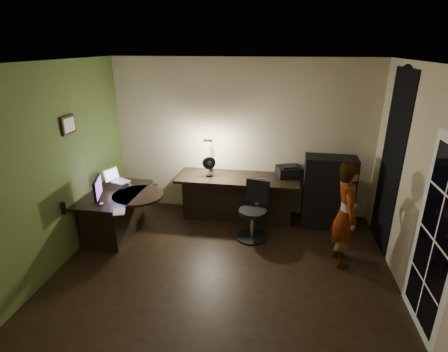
# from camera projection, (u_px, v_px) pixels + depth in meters

# --- Properties ---
(floor) EXTENTS (4.50, 4.00, 0.01)m
(floor) POSITION_uv_depth(u_px,v_px,m) (223.00, 274.00, 4.69)
(floor) COLOR black
(floor) RESTS_ON ground
(ceiling) EXTENTS (4.50, 4.00, 0.01)m
(ceiling) POSITION_uv_depth(u_px,v_px,m) (222.00, 62.00, 3.73)
(ceiling) COLOR silver
(ceiling) RESTS_ON floor
(wall_back) EXTENTS (4.50, 0.01, 2.70)m
(wall_back) POSITION_uv_depth(u_px,v_px,m) (241.00, 138.00, 6.06)
(wall_back) COLOR #BCB08C
(wall_back) RESTS_ON floor
(wall_front) EXTENTS (4.50, 0.01, 2.70)m
(wall_front) POSITION_uv_depth(u_px,v_px,m) (175.00, 287.00, 2.36)
(wall_front) COLOR #BCB08C
(wall_front) RESTS_ON floor
(wall_left) EXTENTS (0.01, 4.00, 2.70)m
(wall_left) POSITION_uv_depth(u_px,v_px,m) (52.00, 170.00, 4.54)
(wall_left) COLOR #BCB08C
(wall_left) RESTS_ON floor
(wall_right) EXTENTS (0.01, 4.00, 2.70)m
(wall_right) POSITION_uv_depth(u_px,v_px,m) (423.00, 192.00, 3.88)
(wall_right) COLOR #BCB08C
(wall_right) RESTS_ON floor
(green_wall_overlay) EXTENTS (0.00, 4.00, 2.70)m
(green_wall_overlay) POSITION_uv_depth(u_px,v_px,m) (53.00, 170.00, 4.54)
(green_wall_overlay) COLOR #465B27
(green_wall_overlay) RESTS_ON floor
(arched_doorway) EXTENTS (0.01, 0.90, 2.60)m
(arched_doorway) POSITION_uv_depth(u_px,v_px,m) (391.00, 163.00, 4.96)
(arched_doorway) COLOR black
(arched_doorway) RESTS_ON floor
(french_door) EXTENTS (0.02, 0.92, 2.10)m
(french_door) POSITION_uv_depth(u_px,v_px,m) (435.00, 241.00, 3.48)
(french_door) COLOR white
(french_door) RESTS_ON floor
(framed_picture) EXTENTS (0.04, 0.30, 0.25)m
(framed_picture) POSITION_uv_depth(u_px,v_px,m) (68.00, 125.00, 4.77)
(framed_picture) COLOR black
(framed_picture) RESTS_ON wall_left
(desk_left) EXTENTS (0.81, 1.28, 0.73)m
(desk_left) POSITION_uv_depth(u_px,v_px,m) (117.00, 214.00, 5.53)
(desk_left) COLOR black
(desk_left) RESTS_ON floor
(desk_right) EXTENTS (2.06, 0.73, 0.77)m
(desk_right) POSITION_uv_depth(u_px,v_px,m) (237.00, 198.00, 6.06)
(desk_right) COLOR black
(desk_right) RESTS_ON floor
(cabinet) EXTENTS (0.82, 0.43, 1.21)m
(cabinet) POSITION_uv_depth(u_px,v_px,m) (328.00, 192.00, 5.72)
(cabinet) COLOR black
(cabinet) RESTS_ON floor
(laptop_stand) EXTENTS (0.28, 0.25, 0.10)m
(laptop_stand) POSITION_uv_depth(u_px,v_px,m) (120.00, 184.00, 5.62)
(laptop_stand) COLOR silver
(laptop_stand) RESTS_ON desk_left
(laptop) EXTENTS (0.38, 0.37, 0.20)m
(laptop) POSITION_uv_depth(u_px,v_px,m) (119.00, 176.00, 5.56)
(laptop) COLOR silver
(laptop) RESTS_ON laptop_stand
(monitor) EXTENTS (0.22, 0.45, 0.29)m
(monitor) POSITION_uv_depth(u_px,v_px,m) (97.00, 195.00, 4.98)
(monitor) COLOR black
(monitor) RESTS_ON desk_left
(mouse) EXTENTS (0.07, 0.09, 0.03)m
(mouse) POSITION_uv_depth(u_px,v_px,m) (101.00, 204.00, 5.02)
(mouse) COLOR silver
(mouse) RESTS_ON desk_left
(phone) EXTENTS (0.08, 0.15, 0.01)m
(phone) POSITION_uv_depth(u_px,v_px,m) (154.00, 185.00, 5.70)
(phone) COLOR black
(phone) RESTS_ON desk_left
(pen) EXTENTS (0.07, 0.14, 0.01)m
(pen) POSITION_uv_depth(u_px,v_px,m) (103.00, 196.00, 5.30)
(pen) COLOR black
(pen) RESTS_ON desk_left
(speaker) EXTENTS (0.08, 0.08, 0.16)m
(speaker) POSITION_uv_depth(u_px,v_px,m) (64.00, 208.00, 4.73)
(speaker) COLOR black
(speaker) RESTS_ON desk_left
(notepad) EXTENTS (0.22, 0.25, 0.01)m
(notepad) POSITION_uv_depth(u_px,v_px,m) (119.00, 212.00, 4.80)
(notepad) COLOR silver
(notepad) RESTS_ON desk_left
(desk_fan) EXTENTS (0.25, 0.20, 0.34)m
(desk_fan) POSITION_uv_depth(u_px,v_px,m) (209.00, 166.00, 5.91)
(desk_fan) COLOR black
(desk_fan) RESTS_ON desk_right
(headphones) EXTENTS (0.19, 0.10, 0.08)m
(headphones) POSITION_uv_depth(u_px,v_px,m) (261.00, 181.00, 5.62)
(headphones) COLOR navy
(headphones) RESTS_ON desk_right
(printer) EXTENTS (0.48, 0.42, 0.18)m
(printer) POSITION_uv_depth(u_px,v_px,m) (289.00, 171.00, 5.92)
(printer) COLOR black
(printer) RESTS_ON desk_right
(desk_lamp) EXTENTS (0.23, 0.33, 0.67)m
(desk_lamp) POSITION_uv_depth(u_px,v_px,m) (211.00, 153.00, 6.06)
(desk_lamp) COLOR black
(desk_lamp) RESTS_ON desk_right
(office_chair) EXTENTS (0.63, 0.63, 0.91)m
(office_chair) POSITION_uv_depth(u_px,v_px,m) (253.00, 212.00, 5.40)
(office_chair) COLOR black
(office_chair) RESTS_ON floor
(person) EXTENTS (0.40, 0.56, 1.48)m
(person) POSITION_uv_depth(u_px,v_px,m) (346.00, 215.00, 4.68)
(person) COLOR #D8A88C
(person) RESTS_ON floor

